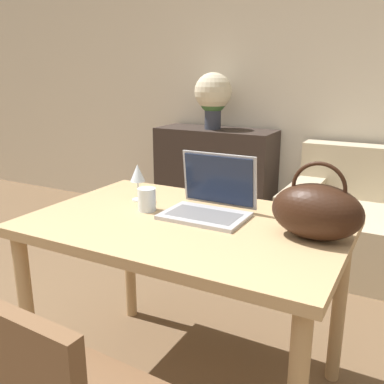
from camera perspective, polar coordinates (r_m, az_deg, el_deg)
name	(u,v)px	position (r m, az deg, el deg)	size (l,w,h in m)	color
wall_back	(334,71)	(3.65, 18.35, 15.01)	(10.00, 0.06, 2.70)	beige
dining_table	(187,243)	(1.74, -0.72, -6.87)	(1.24, 0.83, 0.78)	tan
sideboard	(215,179)	(3.78, 3.09, 1.81)	(1.03, 0.40, 0.88)	#332823
laptop	(211,198)	(1.77, 2.59, -0.86)	(0.34, 0.27, 0.24)	#ADADB2
drinking_glass	(147,199)	(1.82, -6.03, -1.00)	(0.08, 0.08, 0.10)	silver
wine_glass	(138,174)	(1.95, -7.26, 2.35)	(0.07, 0.07, 0.17)	silver
handbag	(317,211)	(1.55, 16.31, -2.43)	(0.32, 0.20, 0.28)	black
flower_vase	(213,96)	(3.67, 2.82, 12.70)	(0.31, 0.31, 0.47)	#333847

